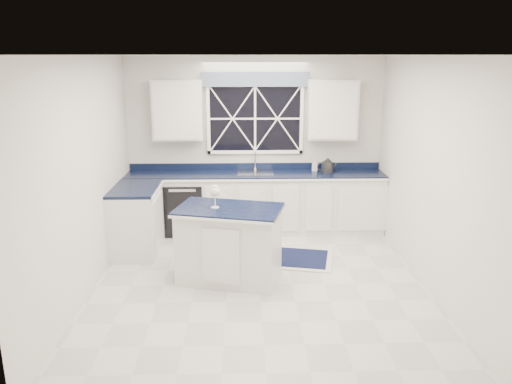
{
  "coord_description": "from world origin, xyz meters",
  "views": [
    {
      "loc": [
        -0.19,
        -5.56,
        2.7
      ],
      "look_at": [
        -0.03,
        0.4,
        1.06
      ],
      "focal_mm": 35.0,
      "sensor_mm": 36.0,
      "label": 1
    }
  ],
  "objects_px": {
    "island": "(229,244)",
    "soap_bottle": "(315,165)",
    "dishwasher": "(186,206)",
    "faucet": "(255,161)",
    "wine_glass": "(215,192)",
    "kettle": "(327,166)"
  },
  "relations": [
    {
      "from": "wine_glass",
      "to": "soap_bottle",
      "type": "relative_size",
      "value": 1.46
    },
    {
      "from": "faucet",
      "to": "soap_bottle",
      "type": "bearing_deg",
      "value": -3.88
    },
    {
      "from": "soap_bottle",
      "to": "faucet",
      "type": "bearing_deg",
      "value": 176.12
    },
    {
      "from": "faucet",
      "to": "kettle",
      "type": "xyz_separation_m",
      "value": [
        1.12,
        -0.15,
        -0.05
      ]
    },
    {
      "from": "kettle",
      "to": "wine_glass",
      "type": "relative_size",
      "value": 1.18
    },
    {
      "from": "dishwasher",
      "to": "kettle",
      "type": "height_order",
      "value": "kettle"
    },
    {
      "from": "soap_bottle",
      "to": "island",
      "type": "bearing_deg",
      "value": -124.42
    },
    {
      "from": "faucet",
      "to": "soap_bottle",
      "type": "relative_size",
      "value": 1.61
    },
    {
      "from": "faucet",
      "to": "island",
      "type": "xyz_separation_m",
      "value": [
        -0.37,
        -1.97,
        -0.63
      ]
    },
    {
      "from": "island",
      "to": "soap_bottle",
      "type": "xyz_separation_m",
      "value": [
        1.31,
        1.9,
        0.57
      ]
    },
    {
      "from": "island",
      "to": "soap_bottle",
      "type": "height_order",
      "value": "soap_bottle"
    },
    {
      "from": "faucet",
      "to": "island",
      "type": "bearing_deg",
      "value": -100.51
    },
    {
      "from": "dishwasher",
      "to": "soap_bottle",
      "type": "height_order",
      "value": "soap_bottle"
    },
    {
      "from": "dishwasher",
      "to": "soap_bottle",
      "type": "distance_m",
      "value": 2.14
    },
    {
      "from": "faucet",
      "to": "kettle",
      "type": "relative_size",
      "value": 0.94
    },
    {
      "from": "soap_bottle",
      "to": "wine_glass",
      "type": "bearing_deg",
      "value": -127.83
    },
    {
      "from": "kettle",
      "to": "dishwasher",
      "type": "bearing_deg",
      "value": 176.44
    },
    {
      "from": "faucet",
      "to": "kettle",
      "type": "bearing_deg",
      "value": -7.77
    },
    {
      "from": "island",
      "to": "dishwasher",
      "type": "bearing_deg",
      "value": 126.55
    },
    {
      "from": "dishwasher",
      "to": "faucet",
      "type": "height_order",
      "value": "faucet"
    },
    {
      "from": "faucet",
      "to": "wine_glass",
      "type": "relative_size",
      "value": 1.1
    },
    {
      "from": "soap_bottle",
      "to": "dishwasher",
      "type": "bearing_deg",
      "value": -176.33
    }
  ]
}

